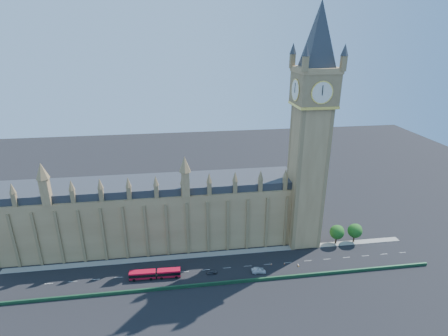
{
  "coord_description": "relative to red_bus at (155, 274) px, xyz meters",
  "views": [
    {
      "loc": [
        -12.41,
        -108.75,
        82.66
      ],
      "look_at": [
        4.28,
        10.0,
        36.78
      ],
      "focal_mm": 28.0,
      "sensor_mm": 36.0,
      "label": 1
    }
  ],
  "objects": [
    {
      "name": "cone_b",
      "position": [
        53.84,
        -0.78,
        -1.26
      ],
      "size": [
        0.58,
        0.58,
        0.77
      ],
      "rotation": [
        0.0,
        0.0,
        0.22
      ],
      "color": "black",
      "rests_on": "ground"
    },
    {
      "name": "elizabeth_tower",
      "position": [
        60.65,
        16.04,
        52.92
      ],
      "size": [
        20.59,
        20.59,
        105.0
      ],
      "color": "olive",
      "rests_on": "ground"
    },
    {
      "name": "cone_a",
      "position": [
        53.9,
        -0.16,
        -1.3
      ],
      "size": [
        0.43,
        0.43,
        0.69
      ],
      "rotation": [
        0.0,
        0.0,
        0.0
      ],
      "color": "black",
      "rests_on": "ground"
    },
    {
      "name": "kerb_north",
      "position": [
        22.65,
        11.55,
        -1.56
      ],
      "size": [
        160.0,
        3.0,
        0.16
      ],
      "primitive_type": "cube",
      "color": "gray",
      "rests_on": "ground"
    },
    {
      "name": "cone_c",
      "position": [
        48.96,
        1.21,
        -1.3
      ],
      "size": [
        0.43,
        0.43,
        0.68
      ],
      "rotation": [
        0.0,
        0.0,
        0.0
      ],
      "color": "black",
      "rests_on": "ground"
    },
    {
      "name": "tree_east_near",
      "position": [
        74.87,
        12.13,
        4.01
      ],
      "size": [
        6.0,
        6.0,
        8.5
      ],
      "color": "#382619",
      "rests_on": "ground"
    },
    {
      "name": "bridge_parapet",
      "position": [
        22.65,
        -6.95,
        -1.04
      ],
      "size": [
        160.0,
        0.6,
        1.2
      ],
      "primitive_type": "cube",
      "color": "#1E4C2D",
      "rests_on": "ground"
    },
    {
      "name": "red_bus",
      "position": [
        0.0,
        0.0,
        0.0
      ],
      "size": [
        18.36,
        3.38,
        3.11
      ],
      "rotation": [
        0.0,
        0.0,
        -0.03
      ],
      "color": "#B30B24",
      "rests_on": "ground"
    },
    {
      "name": "car_white",
      "position": [
        38.01,
        -2.47,
        -0.9
      ],
      "size": [
        5.28,
        2.55,
        1.48
      ],
      "primitive_type": "imported",
      "rotation": [
        0.0,
        0.0,
        1.48
      ],
      "color": "silver",
      "rests_on": "ground"
    },
    {
      "name": "car_silver",
      "position": [
        37.69,
        -1.73,
        -0.86
      ],
      "size": [
        4.77,
        1.76,
        1.56
      ],
      "primitive_type": "imported",
      "rotation": [
        0.0,
        0.0,
        1.55
      ],
      "color": "#989B9F",
      "rests_on": "ground"
    },
    {
      "name": "tree_east_far",
      "position": [
        82.87,
        12.13,
        4.01
      ],
      "size": [
        6.0,
        6.0,
        8.5
      ],
      "color": "#382619",
      "rests_on": "ground"
    },
    {
      "name": "ground",
      "position": [
        22.65,
        2.05,
        -1.64
      ],
      "size": [
        400.0,
        400.0,
        0.0
      ],
      "primitive_type": "plane",
      "color": "black",
      "rests_on": "ground"
    },
    {
      "name": "car_grey",
      "position": [
        20.65,
        -0.58,
        -0.99
      ],
      "size": [
        3.82,
        1.59,
        1.29
      ],
      "primitive_type": "imported",
      "rotation": [
        0.0,
        0.0,
        1.59
      ],
      "color": "#3D3E44",
      "rests_on": "ground"
    },
    {
      "name": "cone_d",
      "position": [
        43.74,
        1.56,
        -1.32
      ],
      "size": [
        0.44,
        0.44,
        0.64
      ],
      "rotation": [
        0.0,
        0.0,
        -0.1
      ],
      "color": "black",
      "rests_on": "ground"
    },
    {
      "name": "palace_westminster",
      "position": [
        -2.35,
        24.05,
        12.23
      ],
      "size": [
        120.0,
        20.0,
        28.0
      ],
      "color": "olive",
      "rests_on": "ground"
    }
  ]
}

